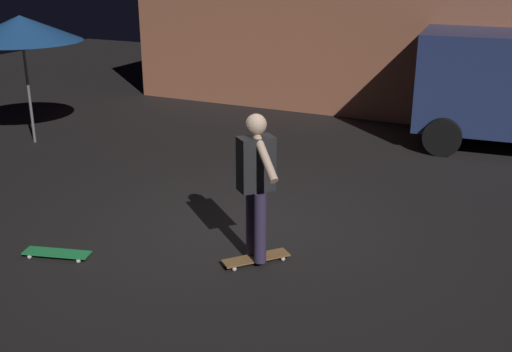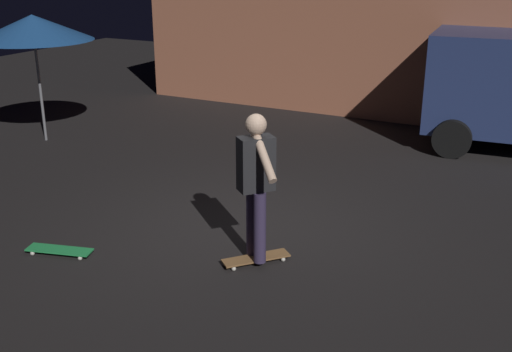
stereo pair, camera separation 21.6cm
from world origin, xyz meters
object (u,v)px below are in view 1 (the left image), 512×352
(patio_umbrella, at_px, (21,29))
(skateboard_spare, at_px, (57,253))
(skater, at_px, (256,177))
(skateboard_ridden, at_px, (256,258))

(patio_umbrella, xyz_separation_m, skateboard_spare, (3.63, -3.44, -2.02))
(skater, bearing_deg, skateboard_ridden, 90.00)
(skateboard_spare, relative_size, skater, 0.48)
(skateboard_spare, xyz_separation_m, skater, (2.14, 0.87, 0.98))
(patio_umbrella, bearing_deg, skateboard_ridden, -24.01)
(patio_umbrella, bearing_deg, skateboard_spare, -43.42)
(skateboard_ridden, xyz_separation_m, skater, (0.00, -0.00, 0.98))
(patio_umbrella, bearing_deg, skater, -24.01)
(skater, bearing_deg, skateboard_spare, -157.88)
(patio_umbrella, relative_size, skateboard_spare, 2.86)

